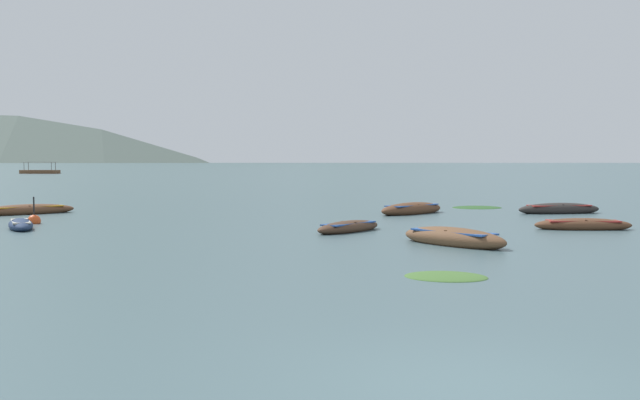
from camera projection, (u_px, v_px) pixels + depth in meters
name	position (u px, v px, depth m)	size (l,w,h in m)	color
ground_plane	(224.00, 162.00, 1491.89)	(6000.00, 6000.00, 0.00)	#476066
mountain_2	(90.00, 59.00, 1546.75)	(1316.84, 1316.84, 447.99)	slate
mountain_3	(334.00, 108.00, 1913.82)	(966.47, 966.47, 291.72)	slate
mountain_4	(601.00, 109.00, 2133.28)	(1312.54, 1312.54, 315.00)	slate
rowboat_0	(559.00, 209.00, 34.30)	(4.21, 1.32, 0.64)	#2D2826
rowboat_2	(21.00, 225.00, 26.47)	(1.72, 3.15, 0.47)	navy
rowboat_3	(412.00, 209.00, 34.06)	(4.16, 3.57, 0.68)	brown
rowboat_4	(349.00, 227.00, 25.44)	(3.09, 2.99, 0.49)	#4C3323
rowboat_5	(453.00, 238.00, 21.39)	(2.94, 3.83, 0.66)	brown
rowboat_6	(583.00, 225.00, 26.23)	(3.66, 1.63, 0.52)	brown
rowboat_7	(27.00, 210.00, 33.82)	(4.44, 3.55, 0.59)	brown
ferry_0	(40.00, 171.00, 143.23)	(7.77, 3.92, 2.54)	brown
mooring_buoy	(34.00, 221.00, 28.64)	(0.52, 0.52, 1.24)	#DB4C1E
weed_patch_2	(477.00, 208.00, 38.50)	(2.83, 2.54, 0.14)	#2D5628
weed_patch_3	(446.00, 277.00, 15.47)	(1.80, 1.47, 0.14)	#477033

